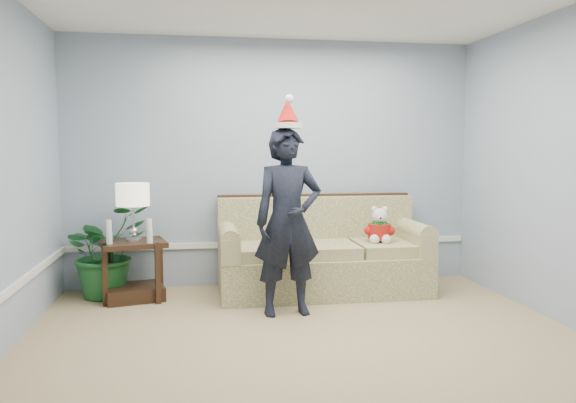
{
  "coord_description": "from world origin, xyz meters",
  "views": [
    {
      "loc": [
        -0.86,
        -3.66,
        1.5
      ],
      "look_at": [
        0.01,
        1.55,
        1.01
      ],
      "focal_mm": 35.0,
      "sensor_mm": 36.0,
      "label": 1
    }
  ],
  "objects_px": {
    "table_lamp": "(133,197)",
    "teddy_bear": "(380,229)",
    "side_table": "(134,277)",
    "sofa": "(321,258)",
    "houseplant": "(105,251)",
    "man": "(288,222)"
  },
  "relations": [
    {
      "from": "table_lamp",
      "to": "teddy_bear",
      "type": "bearing_deg",
      "value": -1.67
    },
    {
      "from": "side_table",
      "to": "teddy_bear",
      "type": "xyz_separation_m",
      "value": [
        2.52,
        -0.11,
        0.44
      ]
    },
    {
      "from": "sofa",
      "to": "side_table",
      "type": "distance_m",
      "value": 1.93
    },
    {
      "from": "sofa",
      "to": "table_lamp",
      "type": "bearing_deg",
      "value": -178.0
    },
    {
      "from": "sofa",
      "to": "houseplant",
      "type": "relative_size",
      "value": 2.29
    },
    {
      "from": "sofa",
      "to": "side_table",
      "type": "height_order",
      "value": "sofa"
    },
    {
      "from": "sofa",
      "to": "man",
      "type": "distance_m",
      "value": 1.02
    },
    {
      "from": "side_table",
      "to": "teddy_bear",
      "type": "relative_size",
      "value": 1.85
    },
    {
      "from": "man",
      "to": "sofa",
      "type": "bearing_deg",
      "value": 52.48
    },
    {
      "from": "table_lamp",
      "to": "sofa",
      "type": "bearing_deg",
      "value": 1.62
    },
    {
      "from": "table_lamp",
      "to": "houseplant",
      "type": "height_order",
      "value": "table_lamp"
    },
    {
      "from": "sofa",
      "to": "teddy_bear",
      "type": "height_order",
      "value": "sofa"
    },
    {
      "from": "teddy_bear",
      "to": "table_lamp",
      "type": "bearing_deg",
      "value": -169.22
    },
    {
      "from": "man",
      "to": "side_table",
      "type": "bearing_deg",
      "value": 148.2
    },
    {
      "from": "sofa",
      "to": "teddy_bear",
      "type": "relative_size",
      "value": 5.58
    },
    {
      "from": "sofa",
      "to": "table_lamp",
      "type": "relative_size",
      "value": 3.73
    },
    {
      "from": "sofa",
      "to": "teddy_bear",
      "type": "xyz_separation_m",
      "value": [
        0.59,
        -0.13,
        0.31
      ]
    },
    {
      "from": "sofa",
      "to": "side_table",
      "type": "relative_size",
      "value": 3.01
    },
    {
      "from": "table_lamp",
      "to": "teddy_bear",
      "type": "xyz_separation_m",
      "value": [
        2.51,
        -0.07,
        -0.37
      ]
    },
    {
      "from": "man",
      "to": "teddy_bear",
      "type": "height_order",
      "value": "man"
    },
    {
      "from": "side_table",
      "to": "man",
      "type": "bearing_deg",
      "value": -27.01
    },
    {
      "from": "table_lamp",
      "to": "teddy_bear",
      "type": "distance_m",
      "value": 2.54
    }
  ]
}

